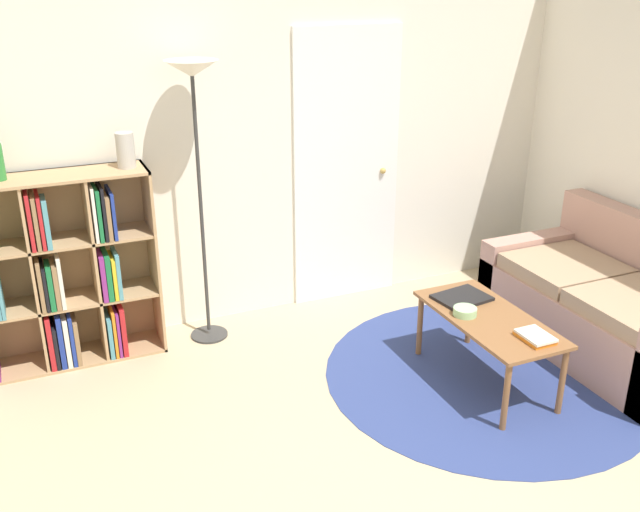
% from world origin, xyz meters
% --- Properties ---
extents(wall_back, '(7.43, 0.11, 2.60)m').
position_xyz_m(wall_back, '(0.02, 2.52, 1.29)').
color(wall_back, silver).
rests_on(wall_back, ground_plane).
extents(rug, '(2.02, 2.02, 0.01)m').
position_xyz_m(rug, '(0.86, 1.05, 0.00)').
color(rug, navy).
rests_on(rug, ground_plane).
extents(bookshelf, '(1.13, 0.34, 1.23)m').
position_xyz_m(bookshelf, '(-1.53, 2.31, 0.60)').
color(bookshelf, tan).
rests_on(bookshelf, ground_plane).
extents(floor_lamp, '(0.33, 0.33, 1.86)m').
position_xyz_m(floor_lamp, '(-0.60, 2.24, 1.61)').
color(floor_lamp, '#333333').
rests_on(floor_lamp, ground_plane).
extents(couch, '(0.87, 1.61, 0.84)m').
position_xyz_m(couch, '(1.83, 1.03, 0.28)').
color(couch, tan).
rests_on(couch, ground_plane).
extents(coffee_table, '(0.47, 0.98, 0.45)m').
position_xyz_m(coffee_table, '(0.79, 0.99, 0.40)').
color(coffee_table, brown).
rests_on(coffee_table, ground_plane).
extents(laptop, '(0.35, 0.29, 0.02)m').
position_xyz_m(laptop, '(0.78, 1.26, 0.46)').
color(laptop, black).
rests_on(laptop, coffee_table).
extents(bowl, '(0.14, 0.14, 0.05)m').
position_xyz_m(bowl, '(0.67, 1.07, 0.47)').
color(bowl, '#9ED193').
rests_on(bowl, coffee_table).
extents(book_stack_on_table, '(0.15, 0.21, 0.04)m').
position_xyz_m(book_stack_on_table, '(0.85, 0.66, 0.47)').
color(book_stack_on_table, orange).
rests_on(book_stack_on_table, coffee_table).
extents(vase_on_shelf, '(0.11, 0.11, 0.22)m').
position_xyz_m(vase_on_shelf, '(-1.03, 2.30, 1.34)').
color(vase_on_shelf, '#B7B2A8').
rests_on(vase_on_shelf, bookshelf).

